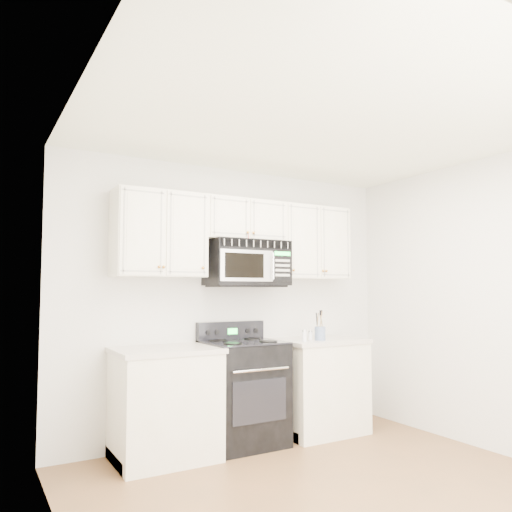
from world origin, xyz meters
TOP-DOWN VIEW (x-y plane):
  - room at (0.00, 0.00)m, footprint 3.51×3.51m
  - base_cabinet_left at (-0.80, 1.44)m, footprint 0.86×0.65m
  - base_cabinet_right at (0.80, 1.44)m, footprint 0.86×0.65m
  - range at (-0.05, 1.46)m, footprint 0.70×0.64m
  - upper_cabinets at (-0.00, 1.58)m, footprint 2.44×0.37m
  - microwave at (0.05, 1.55)m, footprint 0.78×0.44m
  - utensil_crock at (0.71, 1.29)m, footprint 0.11×0.11m
  - shaker_salt at (0.52, 1.28)m, footprint 0.05×0.05m
  - shaker_pepper at (0.64, 1.35)m, footprint 0.04×0.04m

SIDE VIEW (x-z plane):
  - base_cabinet_left at x=-0.80m, z-range -0.03..0.89m
  - base_cabinet_right at x=0.80m, z-range -0.03..0.89m
  - range at x=-0.05m, z-range -0.07..1.04m
  - shaker_pepper at x=0.64m, z-range 0.92..1.01m
  - shaker_salt at x=0.52m, z-range 0.92..1.03m
  - utensil_crock at x=0.71m, z-range 0.85..1.13m
  - room at x=0.00m, z-range 0.00..2.60m
  - microwave at x=0.05m, z-range 1.45..1.88m
  - upper_cabinets at x=0.00m, z-range 1.56..2.31m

